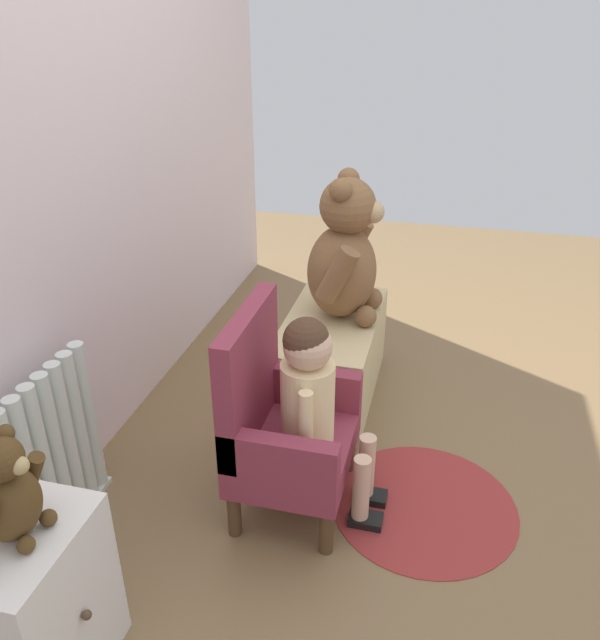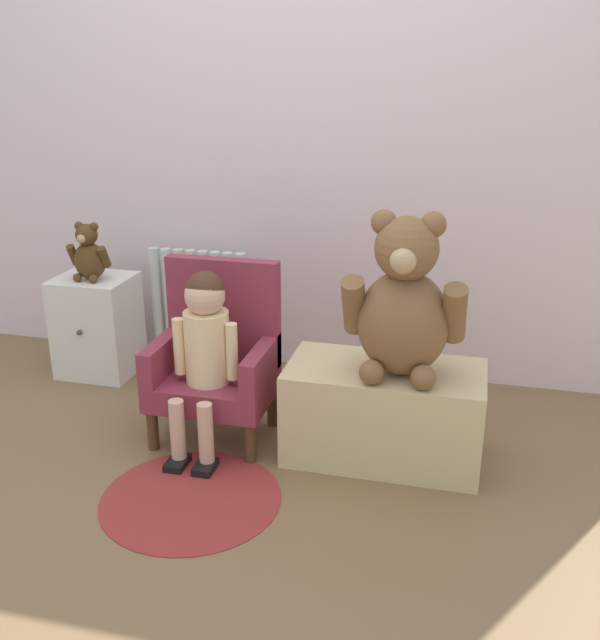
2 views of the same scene
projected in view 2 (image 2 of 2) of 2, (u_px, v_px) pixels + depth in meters
name	position (u px, v px, depth m)	size (l,w,h in m)	color
ground_plane	(200.00, 504.00, 2.42)	(6.00, 6.00, 0.00)	brown
back_wall	(292.00, 112.00, 3.14)	(3.80, 0.05, 2.40)	silver
radiator	(199.00, 309.00, 3.44)	(0.50, 0.05, 0.57)	silver
small_dresser	(98.00, 325.00, 3.36)	(0.34, 0.32, 0.47)	silver
child_armchair	(217.00, 359.00, 2.79)	(0.46, 0.36, 0.69)	maroon
child_figure	(205.00, 338.00, 2.64)	(0.25, 0.35, 0.70)	beige
low_bench	(384.00, 413.00, 2.65)	(0.72, 0.37, 0.36)	#CFBA85
large_teddy_bear	(404.00, 305.00, 2.46)	(0.43, 0.30, 0.59)	brown
small_teddy_bear	(89.00, 255.00, 3.21)	(0.19, 0.14, 0.27)	#4D3519
floor_rug	(191.00, 498.00, 2.44)	(0.62, 0.62, 0.01)	maroon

